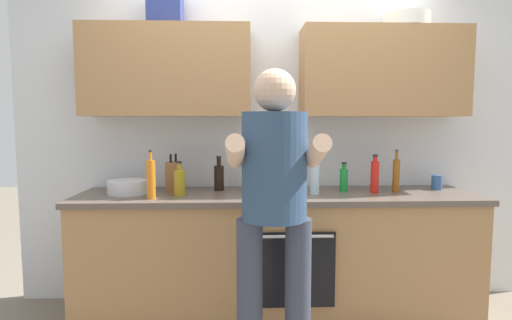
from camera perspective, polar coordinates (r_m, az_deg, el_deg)
name	(u,v)px	position (r m, az deg, el deg)	size (l,w,h in m)	color
ground_plane	(277,314)	(3.21, 2.91, -20.68)	(12.00, 12.00, 0.00)	#756B5B
back_wall_unit	(275,110)	(3.16, 2.64, 7.06)	(4.00, 0.39, 2.50)	silver
counter	(277,254)	(3.04, 2.96, -13.03)	(2.84, 0.67, 0.90)	#A37547
person_standing	(274,201)	(2.15, 2.56, -5.74)	(0.49, 0.45, 1.68)	#383D4C
bottle_hotsauce	(375,176)	(3.04, 16.24, -2.17)	(0.06, 0.06, 0.28)	red
bottle_oil	(180,182)	(2.87, -10.63, -3.02)	(0.08, 0.08, 0.24)	olive
bottle_syrup	(396,175)	(3.14, 18.97, -1.99)	(0.05, 0.05, 0.31)	#8C4C14
bottle_soy	(219,177)	(3.05, -5.19, -2.35)	(0.07, 0.07, 0.26)	black
bottle_water	(315,177)	(2.91, 8.21, -2.37)	(0.07, 0.07, 0.29)	silver
bottle_soda	(344,179)	(3.07, 12.16, -2.61)	(0.06, 0.06, 0.22)	#198C33
bottle_juice	(151,179)	(2.79, -14.46, -2.56)	(0.06, 0.06, 0.32)	orange
cup_tea	(437,182)	(3.37, 23.92, -2.86)	(0.08, 0.08, 0.11)	#33598C
mixing_bowl	(127,187)	(3.06, -17.51, -3.60)	(0.28, 0.28, 0.10)	silver
knife_block	(174,177)	(3.05, -11.44, -2.29)	(0.10, 0.14, 0.28)	brown
grocery_bag_rice	(258,179)	(3.00, 0.34, -2.68)	(0.22, 0.14, 0.18)	beige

